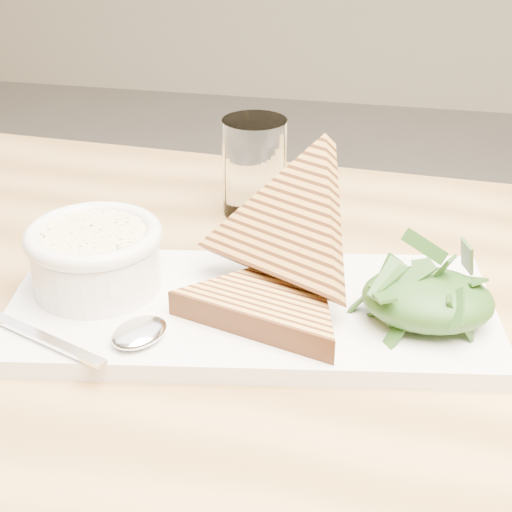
% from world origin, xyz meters
% --- Properties ---
extents(table_top, '(1.23, 0.86, 0.04)m').
position_xyz_m(table_top, '(-0.11, -0.11, 0.74)').
color(table_top, '#B1854C').
rests_on(table_top, ground).
extents(table_leg_bl, '(0.06, 0.06, 0.72)m').
position_xyz_m(table_leg_bl, '(-0.66, 0.24, 0.36)').
color(table_leg_bl, '#B1854C').
rests_on(table_leg_bl, ground).
extents(platter, '(0.43, 0.25, 0.02)m').
position_xyz_m(platter, '(-0.20, -0.07, 0.77)').
color(platter, white).
rests_on(platter, table_top).
extents(soup_bowl, '(0.11, 0.11, 0.04)m').
position_xyz_m(soup_bowl, '(-0.33, -0.07, 0.80)').
color(soup_bowl, white).
rests_on(soup_bowl, platter).
extents(soup, '(0.09, 0.09, 0.01)m').
position_xyz_m(soup, '(-0.33, -0.07, 0.82)').
color(soup, beige).
rests_on(soup, soup_bowl).
extents(bowl_rim, '(0.12, 0.12, 0.01)m').
position_xyz_m(bowl_rim, '(-0.33, -0.07, 0.83)').
color(bowl_rim, white).
rests_on(bowl_rim, soup_bowl).
extents(sandwich_flat, '(0.21, 0.21, 0.02)m').
position_xyz_m(sandwich_flat, '(-0.18, -0.08, 0.79)').
color(sandwich_flat, '#C78F42').
rests_on(sandwich_flat, platter).
extents(sandwich_lean, '(0.23, 0.24, 0.19)m').
position_xyz_m(sandwich_lean, '(-0.17, -0.03, 0.83)').
color(sandwich_lean, '#C78F42').
rests_on(sandwich_lean, sandwich_flat).
extents(salad_base, '(0.10, 0.08, 0.04)m').
position_xyz_m(salad_base, '(-0.05, -0.07, 0.80)').
color(salad_base, black).
rests_on(salad_base, platter).
extents(arugula_pile, '(0.11, 0.10, 0.05)m').
position_xyz_m(arugula_pile, '(-0.05, -0.07, 0.80)').
color(arugula_pile, '#2E5A20').
rests_on(arugula_pile, platter).
extents(spoon_bowl, '(0.05, 0.06, 0.01)m').
position_xyz_m(spoon_bowl, '(-0.27, -0.14, 0.78)').
color(spoon_bowl, silver).
rests_on(spoon_bowl, platter).
extents(spoon_handle, '(0.12, 0.06, 0.00)m').
position_xyz_m(spoon_handle, '(-0.34, -0.16, 0.78)').
color(spoon_handle, silver).
rests_on(spoon_handle, platter).
extents(glass_near, '(0.07, 0.07, 0.10)m').
position_xyz_m(glass_near, '(-0.24, 0.14, 0.81)').
color(glass_near, white).
rests_on(glass_near, table_top).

